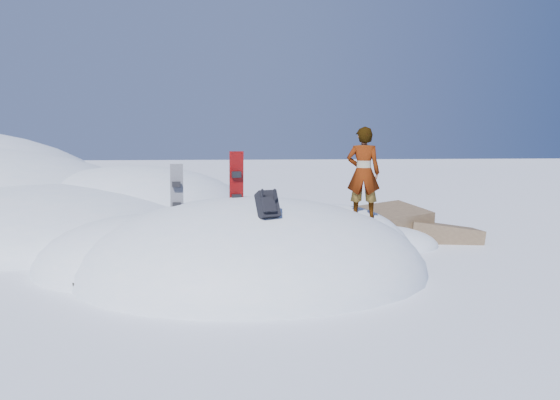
{
  "coord_description": "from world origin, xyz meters",
  "views": [
    {
      "loc": [
        -0.55,
        -10.72,
        2.65
      ],
      "look_at": [
        0.6,
        0.3,
        1.42
      ],
      "focal_mm": 35.0,
      "sensor_mm": 36.0,
      "label": 1
    }
  ],
  "objects": [
    {
      "name": "snowboard_dark",
      "position": [
        -1.47,
        0.16,
        1.51
      ],
      "size": [
        0.26,
        0.29,
        1.34
      ],
      "rotation": [
        0.0,
        0.0,
        0.03
      ],
      "color": "black",
      "rests_on": "snow_mound"
    },
    {
      "name": "gear_pile",
      "position": [
        -2.99,
        -0.83,
        0.1
      ],
      "size": [
        0.79,
        0.68,
        0.21
      ],
      "rotation": [
        0.0,
        0.0,
        0.66
      ],
      "color": "black",
      "rests_on": "ground"
    },
    {
      "name": "snowboard_red",
      "position": [
        -0.29,
        0.3,
        1.66
      ],
      "size": [
        0.3,
        0.21,
        1.54
      ],
      "rotation": [
        0.0,
        0.0,
        0.21
      ],
      "color": "#B4090A",
      "rests_on": "snow_mound"
    },
    {
      "name": "snow_mound",
      "position": [
        -0.17,
        0.24,
        0.0
      ],
      "size": [
        8.0,
        6.0,
        3.0
      ],
      "color": "white",
      "rests_on": "ground"
    },
    {
      "name": "rock_outcrop",
      "position": [
        3.72,
        3.01,
        0.01
      ],
      "size": [
        4.68,
        4.41,
        1.68
      ],
      "color": "brown",
      "rests_on": "ground"
    },
    {
      "name": "ground",
      "position": [
        0.0,
        0.0,
        0.0
      ],
      "size": [
        120.0,
        120.0,
        0.0
      ],
      "primitive_type": "plane",
      "color": "white",
      "rests_on": "ground"
    },
    {
      "name": "person",
      "position": [
        2.32,
        0.25,
        1.97
      ],
      "size": [
        0.78,
        0.62,
        1.87
      ],
      "primitive_type": "imported",
      "rotation": [
        0.0,
        0.0,
        2.87
      ],
      "color": "slate",
      "rests_on": "snow_mound"
    },
    {
      "name": "backpack",
      "position": [
        0.21,
        -1.4,
        1.53
      ],
      "size": [
        0.46,
        0.54,
        0.56
      ],
      "rotation": [
        0.0,
        0.0,
        0.35
      ],
      "color": "black",
      "rests_on": "snow_mound"
    }
  ]
}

